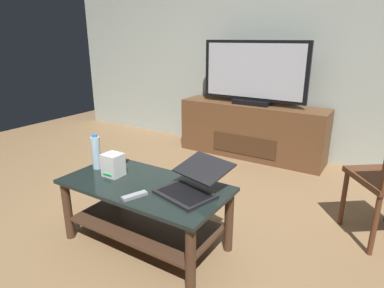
{
  "coord_description": "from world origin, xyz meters",
  "views": [
    {
      "loc": [
        1.23,
        -1.46,
        1.38
      ],
      "look_at": [
        -0.04,
        0.55,
        0.61
      ],
      "focal_mm": 30.72,
      "sensor_mm": 36.0,
      "label": 1
    }
  ],
  "objects_px": {
    "coffee_table": "(145,203)",
    "television": "(254,74)",
    "media_cabinet": "(251,130)",
    "cell_phone": "(121,162)",
    "tv_remote": "(135,196)",
    "router_box": "(113,165)",
    "water_bottle_near": "(96,152)",
    "laptop": "(193,183)"
  },
  "relations": [
    {
      "from": "router_box",
      "to": "media_cabinet",
      "type": "bearing_deg",
      "value": 85.06
    },
    {
      "from": "television",
      "to": "tv_remote",
      "type": "xyz_separation_m",
      "value": [
        0.17,
        -2.23,
        -0.52
      ]
    },
    {
      "from": "water_bottle_near",
      "to": "tv_remote",
      "type": "relative_size",
      "value": 1.63
    },
    {
      "from": "coffee_table",
      "to": "media_cabinet",
      "type": "relative_size",
      "value": 0.65
    },
    {
      "from": "water_bottle_near",
      "to": "cell_phone",
      "type": "height_order",
      "value": "water_bottle_near"
    },
    {
      "from": "water_bottle_near",
      "to": "cell_phone",
      "type": "xyz_separation_m",
      "value": [
        0.07,
        0.17,
        -0.12
      ]
    },
    {
      "from": "laptop",
      "to": "water_bottle_near",
      "type": "height_order",
      "value": "water_bottle_near"
    },
    {
      "from": "coffee_table",
      "to": "cell_phone",
      "type": "height_order",
      "value": "cell_phone"
    },
    {
      "from": "router_box",
      "to": "cell_phone",
      "type": "relative_size",
      "value": 1.14
    },
    {
      "from": "router_box",
      "to": "laptop",
      "type": "bearing_deg",
      "value": 6.67
    },
    {
      "from": "media_cabinet",
      "to": "cell_phone",
      "type": "distance_m",
      "value": 1.91
    },
    {
      "from": "router_box",
      "to": "cell_phone",
      "type": "bearing_deg",
      "value": 122.0
    },
    {
      "from": "coffee_table",
      "to": "television",
      "type": "relative_size",
      "value": 0.91
    },
    {
      "from": "cell_phone",
      "to": "coffee_table",
      "type": "bearing_deg",
      "value": -45.14
    },
    {
      "from": "laptop",
      "to": "coffee_table",
      "type": "bearing_deg",
      "value": -169.07
    },
    {
      "from": "coffee_table",
      "to": "laptop",
      "type": "relative_size",
      "value": 2.34
    },
    {
      "from": "television",
      "to": "tv_remote",
      "type": "bearing_deg",
      "value": -85.71
    },
    {
      "from": "media_cabinet",
      "to": "tv_remote",
      "type": "bearing_deg",
      "value": -85.75
    },
    {
      "from": "router_box",
      "to": "water_bottle_near",
      "type": "relative_size",
      "value": 0.61
    },
    {
      "from": "coffee_table",
      "to": "tv_remote",
      "type": "distance_m",
      "value": 0.25
    },
    {
      "from": "tv_remote",
      "to": "router_box",
      "type": "bearing_deg",
      "value": 174.32
    },
    {
      "from": "media_cabinet",
      "to": "cell_phone",
      "type": "xyz_separation_m",
      "value": [
        -0.31,
        -1.88,
        0.14
      ]
    },
    {
      "from": "water_bottle_near",
      "to": "tv_remote",
      "type": "distance_m",
      "value": 0.6
    },
    {
      "from": "media_cabinet",
      "to": "water_bottle_near",
      "type": "relative_size",
      "value": 6.65
    },
    {
      "from": "laptop",
      "to": "tv_remote",
      "type": "bearing_deg",
      "value": -136.74
    },
    {
      "from": "tv_remote",
      "to": "water_bottle_near",
      "type": "bearing_deg",
      "value": -179.64
    },
    {
      "from": "router_box",
      "to": "water_bottle_near",
      "type": "xyz_separation_m",
      "value": [
        -0.2,
        0.03,
        0.04
      ]
    },
    {
      "from": "television",
      "to": "cell_phone",
      "type": "bearing_deg",
      "value": -99.4
    },
    {
      "from": "tv_remote",
      "to": "television",
      "type": "bearing_deg",
      "value": 115.39
    },
    {
      "from": "cell_phone",
      "to": "tv_remote",
      "type": "distance_m",
      "value": 0.61
    },
    {
      "from": "laptop",
      "to": "router_box",
      "type": "relative_size",
      "value": 3.01
    },
    {
      "from": "coffee_table",
      "to": "router_box",
      "type": "bearing_deg",
      "value": -178.76
    },
    {
      "from": "laptop",
      "to": "water_bottle_near",
      "type": "relative_size",
      "value": 1.85
    },
    {
      "from": "television",
      "to": "laptop",
      "type": "xyz_separation_m",
      "value": [
        0.43,
        -1.99,
        -0.47
      ]
    },
    {
      "from": "water_bottle_near",
      "to": "laptop",
      "type": "bearing_deg",
      "value": 2.73
    },
    {
      "from": "tv_remote",
      "to": "coffee_table",
      "type": "bearing_deg",
      "value": 134.04
    },
    {
      "from": "laptop",
      "to": "water_bottle_near",
      "type": "bearing_deg",
      "value": -177.27
    },
    {
      "from": "router_box",
      "to": "water_bottle_near",
      "type": "distance_m",
      "value": 0.21
    },
    {
      "from": "television",
      "to": "laptop",
      "type": "height_order",
      "value": "television"
    },
    {
      "from": "coffee_table",
      "to": "water_bottle_near",
      "type": "xyz_separation_m",
      "value": [
        -0.47,
        0.03,
        0.27
      ]
    },
    {
      "from": "coffee_table",
      "to": "cell_phone",
      "type": "relative_size",
      "value": 8.05
    },
    {
      "from": "tv_remote",
      "to": "cell_phone",
      "type": "bearing_deg",
      "value": 162.5
    }
  ]
}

